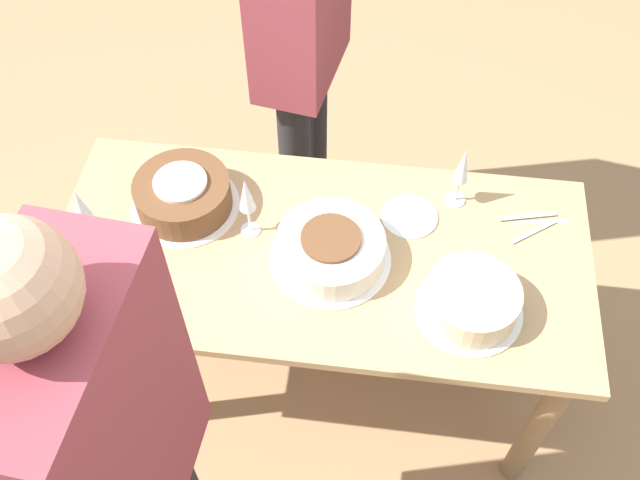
# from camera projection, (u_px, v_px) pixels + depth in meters

# --- Properties ---
(ground_plane) EXTENTS (12.00, 12.00, 0.00)m
(ground_plane) POSITION_uv_depth(u_px,v_px,m) (320.00, 373.00, 2.63)
(ground_plane) COLOR #A87F56
(dining_table) EXTENTS (1.52, 0.70, 0.78)m
(dining_table) POSITION_uv_depth(u_px,v_px,m) (320.00, 277.00, 2.12)
(dining_table) COLOR tan
(dining_table) RESTS_ON ground_plane
(cake_center_white) EXTENTS (0.34, 0.34, 0.10)m
(cake_center_white) POSITION_uv_depth(u_px,v_px,m) (331.00, 249.00, 1.95)
(cake_center_white) COLOR white
(cake_center_white) RESTS_ON dining_table
(cake_front_chocolate) EXTENTS (0.32, 0.32, 0.11)m
(cake_front_chocolate) POSITION_uv_depth(u_px,v_px,m) (183.00, 195.00, 2.06)
(cake_front_chocolate) COLOR white
(cake_front_chocolate) RESTS_ON dining_table
(cake_back_decorated) EXTENTS (0.29, 0.29, 0.10)m
(cake_back_decorated) POSITION_uv_depth(u_px,v_px,m) (472.00, 301.00, 1.85)
(cake_back_decorated) COLOR white
(cake_back_decorated) RESTS_ON dining_table
(wine_glass_near) EXTENTS (0.06, 0.06, 0.21)m
(wine_glass_near) POSITION_uv_depth(u_px,v_px,m) (81.00, 208.00, 1.91)
(wine_glass_near) COLOR silver
(wine_glass_near) RESTS_ON dining_table
(wine_glass_far) EXTENTS (0.06, 0.06, 0.22)m
(wine_glass_far) POSITION_uv_depth(u_px,v_px,m) (246.00, 197.00, 1.93)
(wine_glass_far) COLOR silver
(wine_glass_far) RESTS_ON dining_table
(wine_glass_extra) EXTENTS (0.06, 0.06, 0.21)m
(wine_glass_extra) POSITION_uv_depth(u_px,v_px,m) (462.00, 168.00, 2.00)
(wine_glass_extra) COLOR silver
(wine_glass_extra) RESTS_ON dining_table
(dessert_plate_left) EXTENTS (0.17, 0.17, 0.01)m
(dessert_plate_left) POSITION_uv_depth(u_px,v_px,m) (409.00, 216.00, 2.08)
(dessert_plate_left) COLOR silver
(dessert_plate_left) RESTS_ON dining_table
(fork_pile) EXTENTS (0.20, 0.13, 0.01)m
(fork_pile) POSITION_uv_depth(u_px,v_px,m) (534.00, 223.00, 2.06)
(fork_pile) COLOR silver
(fork_pile) RESTS_ON dining_table
(person_cutting) EXTENTS (0.28, 0.43, 1.75)m
(person_cutting) POSITION_uv_depth(u_px,v_px,m) (301.00, 16.00, 2.19)
(person_cutting) COLOR #232328
(person_cutting) RESTS_ON ground_plane
(person_watching) EXTENTS (0.25, 0.42, 1.74)m
(person_watching) POSITION_uv_depth(u_px,v_px,m) (114.00, 451.00, 1.38)
(person_watching) COLOR #232328
(person_watching) RESTS_ON ground_plane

